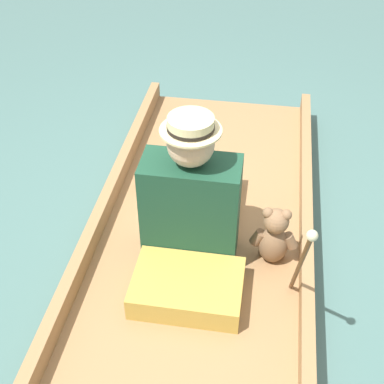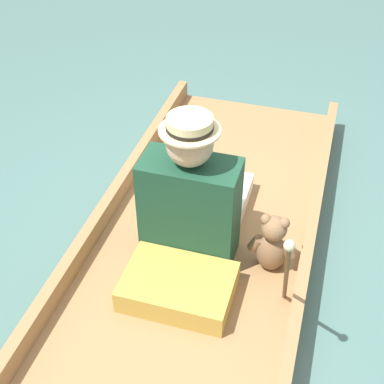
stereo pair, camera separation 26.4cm
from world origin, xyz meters
TOP-DOWN VIEW (x-y plane):
  - ground_plane at (0.00, 0.00)m, footprint 16.00×16.00m
  - punt_boat at (0.00, 0.00)m, footprint 1.20×2.81m
  - seat_cushion at (-0.00, -0.51)m, footprint 0.53×0.37m
  - seated_person at (-0.03, -0.12)m, footprint 0.48×0.76m
  - teddy_bear at (0.39, -0.20)m, footprint 0.25×0.14m
  - wine_glass at (-0.40, 0.26)m, footprint 0.09×0.09m
  - walking_cane at (0.50, -0.60)m, footprint 0.04×0.41m

SIDE VIEW (x-z plane):
  - ground_plane at x=0.00m, z-range 0.00..0.00m
  - punt_boat at x=0.00m, z-range -0.05..0.17m
  - seat_cushion at x=0.00m, z-range 0.10..0.23m
  - wine_glass at x=-0.40m, z-range 0.13..0.26m
  - teddy_bear at x=0.39m, z-range 0.09..0.45m
  - seated_person at x=-0.03m, z-range -0.01..0.82m
  - walking_cane at x=0.50m, z-range 0.17..0.91m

